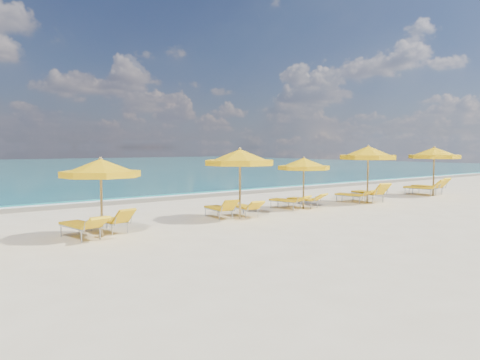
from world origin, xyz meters
TOP-DOWN VIEW (x-y plane):
  - ground_plane at (0.00, 0.00)m, footprint 120.00×120.00m
  - wet_sand_band at (0.00, 7.40)m, footprint 120.00×2.60m
  - foam_line at (0.00, 8.20)m, footprint 120.00×1.20m
  - whitecap_far at (8.00, 24.00)m, footprint 18.00×0.30m
  - umbrella_2 at (-6.50, -0.51)m, footprint 2.69×2.69m
  - umbrella_3 at (-1.39, -0.25)m, footprint 3.21×3.21m
  - umbrella_4 at (2.24, 0.18)m, footprint 2.32×2.32m
  - umbrella_5 at (5.97, -0.19)m, footprint 3.02×3.02m
  - umbrella_6 at (11.31, -0.34)m, footprint 3.34×3.34m
  - lounger_2_left at (-7.03, -0.35)m, footprint 0.83×1.90m
  - lounger_2_right at (-6.01, 0.08)m, footprint 0.80×1.74m
  - lounger_3_left at (-1.89, 0.30)m, footprint 0.80×1.73m
  - lounger_3_right at (-0.91, 0.05)m, footprint 0.84×1.73m
  - lounger_4_left at (1.71, 0.62)m, footprint 0.89×1.81m
  - lounger_4_right at (2.61, 0.51)m, footprint 0.86×1.76m
  - lounger_5_left at (5.50, 0.33)m, footprint 0.89×1.86m
  - lounger_5_right at (6.41, 0.08)m, footprint 1.05×2.05m
  - lounger_6_left at (10.89, 0.12)m, footprint 1.03×2.03m
  - lounger_6_right at (11.73, 0.19)m, footprint 0.71×1.96m

SIDE VIEW (x-z plane):
  - ground_plane at x=0.00m, z-range 0.00..0.00m
  - wet_sand_band at x=0.00m, z-range -0.01..0.01m
  - foam_line at x=0.00m, z-range -0.01..0.01m
  - whitecap_far at x=8.00m, z-range -0.03..0.03m
  - lounger_3_right at x=-0.91m, z-range -0.14..0.54m
  - lounger_4_right at x=2.61m, z-range -0.13..0.53m
  - lounger_4_left at x=1.71m, z-range -0.11..0.51m
  - lounger_3_left at x=-1.89m, z-range -0.17..0.59m
  - lounger_5_left at x=5.50m, z-range -0.12..0.54m
  - lounger_2_right at x=-6.01m, z-range -0.19..0.61m
  - lounger_2_left at x=-7.03m, z-range -0.15..0.58m
  - lounger_6_left at x=10.89m, z-range -0.21..0.70m
  - lounger_6_right at x=11.73m, z-range -0.23..0.73m
  - lounger_5_right at x=6.41m, z-range -0.23..0.73m
  - umbrella_4 at x=2.24m, z-range 0.75..2.87m
  - umbrella_2 at x=-6.50m, z-range 0.79..3.02m
  - umbrella_3 at x=-1.39m, z-range 0.88..3.37m
  - umbrella_6 at x=11.31m, z-range 0.90..3.46m
  - umbrella_5 at x=5.97m, z-range 0.92..3.53m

